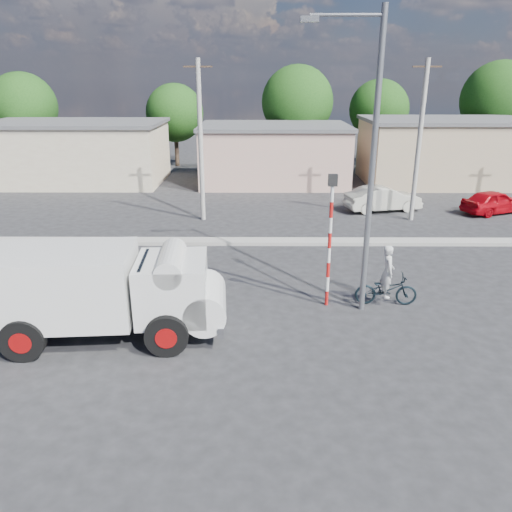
{
  "coord_description": "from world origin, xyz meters",
  "views": [
    {
      "loc": [
        0.95,
        -13.56,
        7.14
      ],
      "look_at": [
        0.85,
        2.66,
        1.3
      ],
      "focal_mm": 35.0,
      "sensor_mm": 36.0,
      "label": 1
    }
  ],
  "objects_px": {
    "bicycle": "(386,290)",
    "streetlight": "(368,156)",
    "truck": "(109,290)",
    "car_red": "(494,202)",
    "car_cream": "(383,199)",
    "cyclist": "(387,280)",
    "traffic_pole": "(330,230)"
  },
  "relations": [
    {
      "from": "truck",
      "to": "car_cream",
      "type": "distance_m",
      "value": 18.39
    },
    {
      "from": "cyclist",
      "to": "streetlight",
      "type": "distance_m",
      "value": 4.22
    },
    {
      "from": "cyclist",
      "to": "traffic_pole",
      "type": "xyz_separation_m",
      "value": [
        -1.95,
        -0.06,
        1.71
      ]
    },
    {
      "from": "cyclist",
      "to": "traffic_pole",
      "type": "relative_size",
      "value": 0.4
    },
    {
      "from": "truck",
      "to": "car_red",
      "type": "height_order",
      "value": "truck"
    },
    {
      "from": "bicycle",
      "to": "streetlight",
      "type": "distance_m",
      "value": 4.56
    },
    {
      "from": "bicycle",
      "to": "cyclist",
      "type": "bearing_deg",
      "value": 0.0
    },
    {
      "from": "cyclist",
      "to": "car_cream",
      "type": "height_order",
      "value": "cyclist"
    },
    {
      "from": "car_red",
      "to": "traffic_pole",
      "type": "bearing_deg",
      "value": 115.51
    },
    {
      "from": "car_cream",
      "to": "streetlight",
      "type": "bearing_deg",
      "value": 150.08
    },
    {
      "from": "bicycle",
      "to": "cyclist",
      "type": "xyz_separation_m",
      "value": [
        0.0,
        0.0,
        0.35
      ]
    },
    {
      "from": "car_cream",
      "to": "bicycle",
      "type": "bearing_deg",
      "value": 154.02
    },
    {
      "from": "car_red",
      "to": "car_cream",
      "type": "bearing_deg",
      "value": 62.94
    },
    {
      "from": "truck",
      "to": "streetlight",
      "type": "bearing_deg",
      "value": 9.97
    },
    {
      "from": "bicycle",
      "to": "truck",
      "type": "bearing_deg",
      "value": 107.55
    },
    {
      "from": "traffic_pole",
      "to": "streetlight",
      "type": "bearing_deg",
      "value": -17.73
    },
    {
      "from": "truck",
      "to": "car_cream",
      "type": "bearing_deg",
      "value": 48.2
    },
    {
      "from": "streetlight",
      "to": "traffic_pole",
      "type": "bearing_deg",
      "value": 162.27
    },
    {
      "from": "bicycle",
      "to": "cyclist",
      "type": "height_order",
      "value": "cyclist"
    },
    {
      "from": "truck",
      "to": "streetlight",
      "type": "relative_size",
      "value": 0.74
    },
    {
      "from": "truck",
      "to": "car_red",
      "type": "distance_m",
      "value": 22.25
    },
    {
      "from": "car_red",
      "to": "streetlight",
      "type": "bearing_deg",
      "value": 118.8
    },
    {
      "from": "car_red",
      "to": "traffic_pole",
      "type": "xyz_separation_m",
      "value": [
        -10.74,
        -11.9,
        1.95
      ]
    },
    {
      "from": "bicycle",
      "to": "car_cream",
      "type": "height_order",
      "value": "car_cream"
    },
    {
      "from": "bicycle",
      "to": "car_cream",
      "type": "bearing_deg",
      "value": -9.98
    },
    {
      "from": "cyclist",
      "to": "traffic_pole",
      "type": "bearing_deg",
      "value": 94.36
    },
    {
      "from": "truck",
      "to": "bicycle",
      "type": "height_order",
      "value": "truck"
    },
    {
      "from": "bicycle",
      "to": "car_cream",
      "type": "distance_m",
      "value": 12.64
    },
    {
      "from": "car_cream",
      "to": "truck",
      "type": "bearing_deg",
      "value": 129.14
    },
    {
      "from": "bicycle",
      "to": "car_cream",
      "type": "xyz_separation_m",
      "value": [
        2.76,
        12.33,
        0.17
      ]
    },
    {
      "from": "cyclist",
      "to": "car_cream",
      "type": "relative_size",
      "value": 0.42
    },
    {
      "from": "bicycle",
      "to": "cyclist",
      "type": "distance_m",
      "value": 0.35
    }
  ]
}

